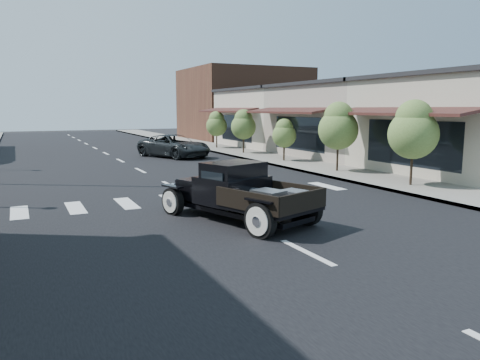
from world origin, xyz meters
name	(u,v)px	position (x,y,z in m)	size (l,w,h in m)	color
ground	(246,223)	(0.00, 0.00, 0.00)	(120.00, 120.00, 0.00)	black
road	(128,164)	(0.00, 15.00, 0.01)	(14.00, 80.00, 0.02)	black
road_markings	(151,176)	(0.00, 10.00, 0.00)	(12.00, 60.00, 0.06)	silver
sidewalk_right	(261,157)	(8.50, 15.00, 0.07)	(3.00, 80.00, 0.15)	gray
storefront_mid	(364,122)	(15.00, 13.00, 2.25)	(10.00, 9.00, 4.50)	#A99C8E
storefront_far	(291,119)	(15.00, 22.00, 2.25)	(10.00, 9.00, 4.50)	#BEB4A1
far_building_right	(243,105)	(15.50, 32.00, 3.50)	(11.00, 10.00, 7.00)	brown
small_tree_a	(413,144)	(8.30, 2.23, 1.74)	(1.91, 1.91, 3.18)	#557134
small_tree_b	(338,138)	(8.30, 6.90, 1.73)	(1.90, 1.90, 3.16)	#557134
small_tree_c	(284,140)	(8.30, 11.87, 1.30)	(1.38, 1.38, 2.30)	#557134
small_tree_d	(243,132)	(8.30, 17.21, 1.55)	(1.68, 1.68, 2.80)	#557134
small_tree_e	(217,130)	(8.30, 21.89, 1.48)	(1.60, 1.60, 2.66)	#557134
hotrod_pickup	(239,191)	(-0.06, 0.32, 0.84)	(2.25, 4.82, 1.67)	black
second_car	(174,146)	(3.54, 17.58, 0.72)	(2.40, 5.20, 1.44)	black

